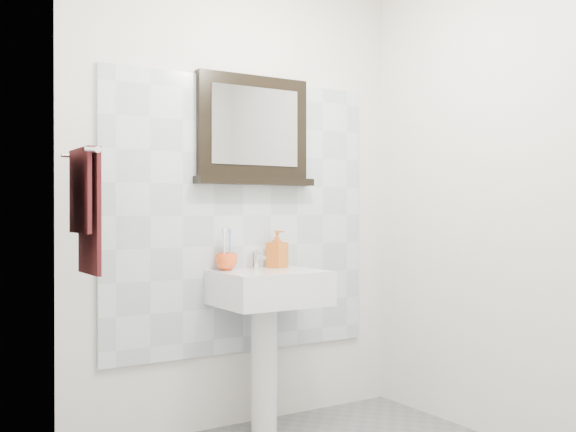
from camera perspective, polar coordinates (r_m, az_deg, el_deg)
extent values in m
cube|color=silver|center=(3.72, -3.99, 1.59)|extent=(2.00, 0.01, 2.50)
cube|color=silver|center=(2.31, -13.07, 2.31)|extent=(0.01, 2.20, 2.50)
cube|color=silver|center=(3.51, 19.50, 1.64)|extent=(0.01, 2.20, 2.50)
cube|color=silver|center=(3.71, -3.90, 0.05)|extent=(1.60, 0.02, 1.50)
cylinder|color=white|center=(3.68, -2.04, -12.67)|extent=(0.14, 0.14, 0.68)
cube|color=white|center=(3.56, -1.56, -6.10)|extent=(0.55, 0.44, 0.18)
cylinder|color=silver|center=(3.53, -1.39, -4.92)|extent=(0.32, 0.32, 0.02)
cylinder|color=#4C4C4F|center=(3.53, -1.39, -4.74)|extent=(0.04, 0.04, 0.00)
cylinder|color=silver|center=(3.67, -2.75, -3.78)|extent=(0.04, 0.04, 0.09)
cylinder|color=silver|center=(3.63, -2.40, -3.51)|extent=(0.02, 0.10, 0.02)
cube|color=silver|center=(3.68, -2.86, -2.99)|extent=(0.02, 0.07, 0.01)
imported|color=#FC551D|center=(3.59, -5.24, -3.86)|extent=(0.15, 0.15, 0.09)
cylinder|color=white|center=(3.57, -5.42, -2.94)|extent=(0.01, 0.01, 0.19)
cube|color=white|center=(3.56, -5.42, -1.28)|extent=(0.01, 0.01, 0.03)
cylinder|color=#5D80D6|center=(3.58, -4.95, -2.92)|extent=(0.01, 0.01, 0.19)
cube|color=#5D80D6|center=(3.58, -4.95, -1.27)|extent=(0.01, 0.01, 0.03)
cylinder|color=white|center=(3.60, -5.37, -2.91)|extent=(0.01, 0.01, 0.19)
cube|color=white|center=(3.60, -5.37, -1.27)|extent=(0.01, 0.01, 0.03)
cylinder|color=#5D80D6|center=(3.59, -5.47, -2.91)|extent=(0.01, 0.01, 0.19)
cube|color=#5D80D6|center=(3.59, -5.47, -1.27)|extent=(0.01, 0.01, 0.03)
imported|color=red|center=(3.75, -0.93, -2.80)|extent=(0.12, 0.12, 0.21)
cube|color=black|center=(3.75, -2.99, 7.55)|extent=(0.67, 0.06, 0.56)
cube|color=#99999E|center=(3.72, -2.74, 7.60)|extent=(0.54, 0.01, 0.43)
cube|color=black|center=(3.70, -2.80, 2.96)|extent=(0.71, 0.11, 0.04)
cylinder|color=silver|center=(3.08, -16.83, 5.13)|extent=(0.03, 0.40, 0.03)
cylinder|color=silver|center=(2.89, -16.41, 5.44)|extent=(0.05, 0.02, 0.02)
cylinder|color=silver|center=(3.25, -18.23, 4.87)|extent=(0.05, 0.02, 0.02)
cube|color=black|center=(3.07, -16.46, 0.10)|extent=(0.02, 0.30, 0.52)
cube|color=black|center=(3.06, -17.19, 1.78)|extent=(0.02, 0.30, 0.34)
cube|color=black|center=(3.08, -16.83, 5.22)|extent=(0.06, 0.30, 0.03)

